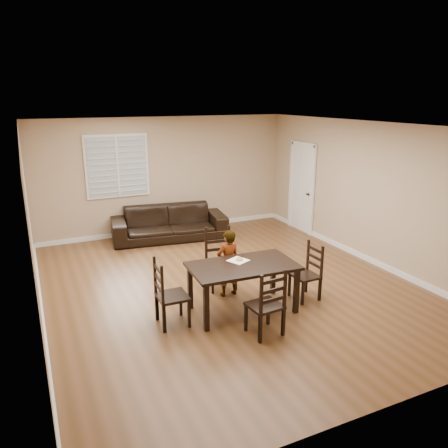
{
  "coord_description": "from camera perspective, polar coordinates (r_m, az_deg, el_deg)",
  "views": [
    {
      "loc": [
        -2.98,
        -6.29,
        3.15
      ],
      "look_at": [
        0.07,
        0.34,
        1.0
      ],
      "focal_mm": 35.0,
      "sensor_mm": 36.0,
      "label": 1
    }
  ],
  "objects": [
    {
      "name": "chair_left",
      "position": [
        6.25,
        -7.84,
        -9.33
      ],
      "size": [
        0.43,
        0.46,
        0.99
      ],
      "rotation": [
        0.0,
        0.0,
        1.54
      ],
      "color": "black",
      "rests_on": "ground"
    },
    {
      "name": "ground",
      "position": [
        7.64,
        0.56,
        -7.94
      ],
      "size": [
        7.0,
        7.0,
        0.0
      ],
      "primitive_type": "plane",
      "color": "brown",
      "rests_on": "ground"
    },
    {
      "name": "donut",
      "position": [
        6.65,
        2.01,
        -4.57
      ],
      "size": [
        0.11,
        0.11,
        0.04
      ],
      "color": "gold",
      "rests_on": "napkin"
    },
    {
      "name": "chair_near",
      "position": [
        7.47,
        -0.69,
        -4.59
      ],
      "size": [
        0.52,
        0.49,
        1.03
      ],
      "rotation": [
        0.0,
        0.0,
        -0.13
      ],
      "color": "black",
      "rests_on": "ground"
    },
    {
      "name": "chair_far",
      "position": [
        5.94,
        6.0,
        -10.8
      ],
      "size": [
        0.47,
        0.44,
        0.97
      ],
      "rotation": [
        0.0,
        0.0,
        3.22
      ],
      "color": "black",
      "rests_on": "ground"
    },
    {
      "name": "sofa",
      "position": [
        9.99,
        -7.16,
        0.14
      ],
      "size": [
        2.66,
        1.34,
        0.74
      ],
      "primitive_type": "imported",
      "rotation": [
        0.0,
        0.0,
        -0.14
      ],
      "color": "black",
      "rests_on": "ground"
    },
    {
      "name": "chair_right",
      "position": [
        7.18,
        11.26,
        -6.31
      ],
      "size": [
        0.4,
        0.42,
        0.92
      ],
      "rotation": [
        0.0,
        0.0,
        -1.54
      ],
      "color": "black",
      "rests_on": "ground"
    },
    {
      "name": "child",
      "position": [
        7.06,
        0.54,
        -5.14
      ],
      "size": [
        0.42,
        0.29,
        1.11
      ],
      "primitive_type": "imported",
      "rotation": [
        0.0,
        0.0,
        3.21
      ],
      "color": "gray",
      "rests_on": "ground"
    },
    {
      "name": "napkin",
      "position": [
        6.65,
        1.86,
        -4.78
      ],
      "size": [
        0.35,
        0.35,
        0.0
      ],
      "primitive_type": "cube",
      "rotation": [
        0.0,
        0.0,
        0.43
      ],
      "color": "white",
      "rests_on": "dining_table"
    },
    {
      "name": "dining_table",
      "position": [
        6.53,
        2.48,
        -6.04
      ],
      "size": [
        1.63,
        0.97,
        0.74
      ],
      "rotation": [
        0.0,
        0.0,
        -0.05
      ],
      "color": "black",
      "rests_on": "ground"
    },
    {
      "name": "room",
      "position": [
        7.26,
        0.26,
        5.76
      ],
      "size": [
        6.04,
        7.04,
        2.72
      ],
      "color": "tan",
      "rests_on": "ground"
    }
  ]
}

